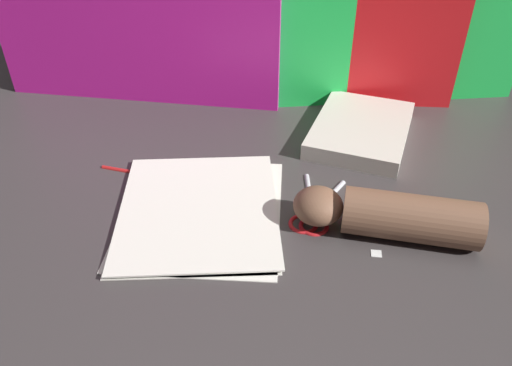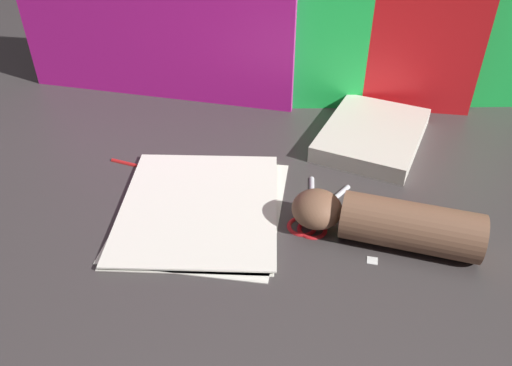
# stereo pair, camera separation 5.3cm
# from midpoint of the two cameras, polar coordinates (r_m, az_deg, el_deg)

# --- Properties ---
(ground_plane) EXTENTS (6.00, 6.00, 0.00)m
(ground_plane) POSITION_cam_midpoint_polar(r_m,az_deg,el_deg) (0.83, 0.41, -2.65)
(ground_plane) COLOR #3D3838
(paper_stack) EXTENTS (0.28, 0.31, 0.01)m
(paper_stack) POSITION_cam_midpoint_polar(r_m,az_deg,el_deg) (0.82, -8.32, -3.08)
(paper_stack) COLOR white
(paper_stack) RESTS_ON ground_plane
(book_closed) EXTENTS (0.25, 0.30, 0.03)m
(book_closed) POSITION_cam_midpoint_polar(r_m,az_deg,el_deg) (1.02, 10.47, 5.99)
(book_closed) COLOR silver
(book_closed) RESTS_ON ground_plane
(scissors) EXTENTS (0.12, 0.17, 0.01)m
(scissors) POSITION_cam_midpoint_polar(r_m,az_deg,el_deg) (0.81, 4.64, -3.40)
(scissors) COLOR silver
(scissors) RESTS_ON ground_plane
(hand_forearm) EXTENTS (0.29, 0.13, 0.07)m
(hand_forearm) POSITION_cam_midpoint_polar(r_m,az_deg,el_deg) (0.77, 13.04, -3.63)
(hand_forearm) COLOR brown
(hand_forearm) RESTS_ON ground_plane
(paper_scrap_near) EXTENTS (0.02, 0.02, 0.00)m
(paper_scrap_near) POSITION_cam_midpoint_polar(r_m,az_deg,el_deg) (0.76, 11.65, -7.94)
(paper_scrap_near) COLOR white
(paper_scrap_near) RESTS_ON ground_plane
(paper_scrap_mid) EXTENTS (0.02, 0.03, 0.00)m
(paper_scrap_mid) POSITION_cam_midpoint_polar(r_m,az_deg,el_deg) (0.76, -0.99, -6.96)
(paper_scrap_mid) COLOR white
(paper_scrap_mid) RESTS_ON ground_plane
(pen) EXTENTS (0.14, 0.05, 0.01)m
(pen) POSITION_cam_midpoint_polar(r_m,az_deg,el_deg) (0.93, -14.85, 1.20)
(pen) COLOR red
(pen) RESTS_ON ground_plane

